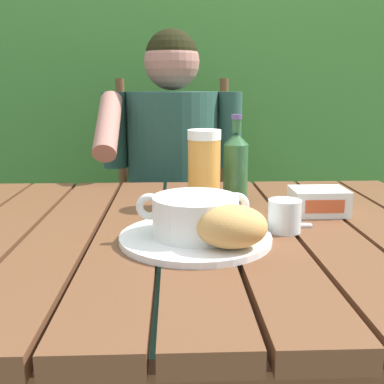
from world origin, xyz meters
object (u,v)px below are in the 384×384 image
(bread_roll, at_px, (232,227))
(table_knife, at_px, (269,224))
(beer_glass, at_px, (204,168))
(water_glass_small, at_px, (284,216))
(person_eating, at_px, (172,176))
(serving_plate, at_px, (193,237))
(beer_bottle, at_px, (236,165))
(chair_near_diner, at_px, (173,218))
(butter_tub, at_px, (318,201))
(soup_bowl, at_px, (193,215))

(bread_roll, bearing_deg, table_knife, 58.07)
(beer_glass, relative_size, water_glass_small, 2.77)
(person_eating, height_order, serving_plate, person_eating)
(person_eating, height_order, beer_bottle, person_eating)
(chair_near_diner, bearing_deg, table_knife, -77.44)
(serving_plate, distance_m, water_glass_small, 0.19)
(serving_plate, relative_size, water_glass_small, 4.29)
(chair_near_diner, height_order, beer_bottle, chair_near_diner)
(chair_near_diner, distance_m, table_knife, 0.95)
(water_glass_small, xyz_separation_m, butter_tub, (0.11, 0.13, -0.00))
(serving_plate, xyz_separation_m, butter_tub, (0.29, 0.17, 0.02))
(person_eating, xyz_separation_m, beer_glass, (0.08, -0.52, 0.12))
(chair_near_diner, xyz_separation_m, person_eating, (-0.00, -0.20, 0.21))
(soup_bowl, bearing_deg, serving_plate, 0.00)
(soup_bowl, bearing_deg, butter_tub, 31.03)
(soup_bowl, bearing_deg, bread_roll, -49.40)
(chair_near_diner, bearing_deg, person_eating, -90.83)
(soup_bowl, distance_m, butter_tub, 0.34)
(serving_plate, bearing_deg, bread_roll, -49.40)
(beer_glass, relative_size, beer_bottle, 0.85)
(beer_glass, bearing_deg, serving_plate, -98.37)
(soup_bowl, height_order, table_knife, soup_bowl)
(butter_tub, bearing_deg, bread_roll, -132.44)
(bread_roll, distance_m, table_knife, 0.19)
(person_eating, height_order, bread_roll, person_eating)
(serving_plate, xyz_separation_m, bread_roll, (0.06, -0.07, 0.04))
(soup_bowl, height_order, bread_roll, soup_bowl)
(soup_bowl, distance_m, beer_glass, 0.26)
(soup_bowl, relative_size, beer_glass, 1.14)
(chair_near_diner, bearing_deg, bread_roll, -84.48)
(beer_bottle, bearing_deg, beer_glass, -146.90)
(water_glass_small, bearing_deg, beer_bottle, 103.99)
(person_eating, xyz_separation_m, water_glass_small, (0.22, -0.73, 0.06))
(serving_plate, relative_size, soup_bowl, 1.36)
(person_eating, distance_m, butter_tub, 0.69)
(bread_roll, xyz_separation_m, beer_glass, (-0.03, 0.33, 0.04))
(person_eating, relative_size, table_knife, 8.34)
(bread_roll, xyz_separation_m, table_knife, (0.10, 0.16, -0.05))
(water_glass_small, bearing_deg, butter_tub, 49.54)
(chair_near_diner, xyz_separation_m, beer_glass, (0.08, -0.72, 0.33))
(bread_roll, bearing_deg, water_glass_small, 45.66)
(bread_roll, xyz_separation_m, beer_bottle, (0.06, 0.38, 0.04))
(beer_glass, bearing_deg, table_knife, -53.88)
(serving_plate, distance_m, beer_bottle, 0.34)
(table_knife, bearing_deg, butter_tub, 35.29)
(soup_bowl, height_order, butter_tub, soup_bowl)
(beer_glass, relative_size, butter_tub, 1.50)
(beer_glass, distance_m, beer_bottle, 0.10)
(bread_roll, distance_m, water_glass_small, 0.17)
(serving_plate, relative_size, butter_tub, 2.33)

